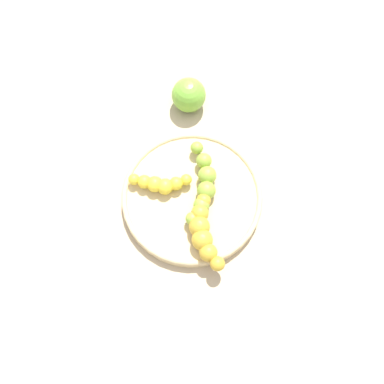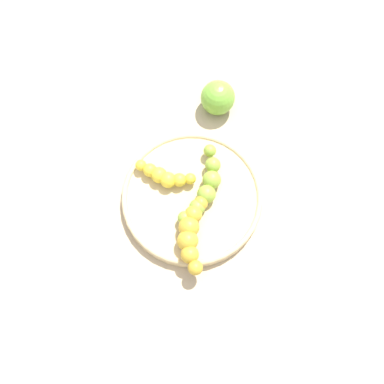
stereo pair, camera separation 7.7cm
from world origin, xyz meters
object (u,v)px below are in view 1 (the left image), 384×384
at_px(fruit_bowl, 192,197).
at_px(banana_green, 203,183).
at_px(banana_spotted, 203,233).
at_px(apple_green, 189,95).
at_px(banana_yellow, 160,184).

relative_size(fruit_bowl, banana_green, 1.61).
height_order(banana_green, banana_spotted, banana_spotted).
xyz_separation_m(banana_spotted, apple_green, (0.09, -0.27, -0.00)).
height_order(banana_green, apple_green, apple_green).
bearing_deg(fruit_bowl, banana_spotted, 118.69).
bearing_deg(fruit_bowl, apple_green, -74.26).
xyz_separation_m(fruit_bowl, banana_spotted, (-0.04, 0.07, 0.03)).
height_order(fruit_bowl, apple_green, apple_green).
relative_size(banana_spotted, apple_green, 1.91).
xyz_separation_m(fruit_bowl, banana_yellow, (0.06, -0.00, 0.02)).
xyz_separation_m(banana_green, banana_yellow, (0.08, 0.02, -0.00)).
bearing_deg(banana_spotted, banana_yellow, -61.13).
relative_size(banana_yellow, banana_spotted, 0.87).
bearing_deg(fruit_bowl, banana_green, -123.66).
height_order(banana_green, banana_yellow, banana_green).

